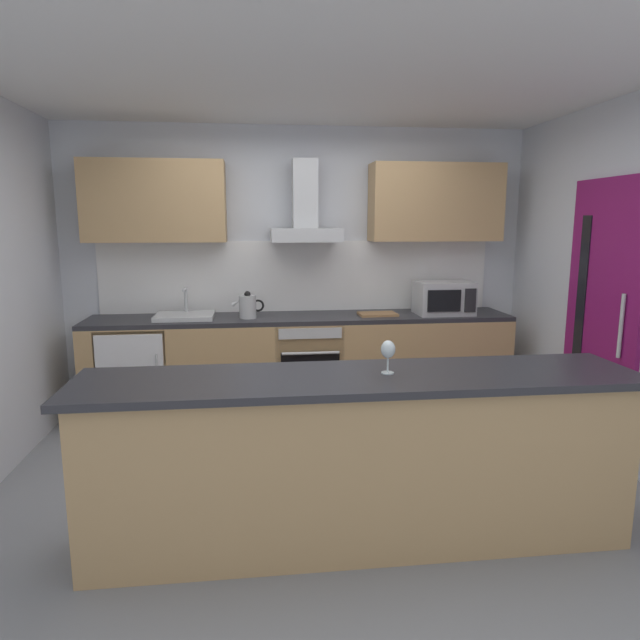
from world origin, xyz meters
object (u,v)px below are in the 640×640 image
microwave (444,298)px  range_hood (305,216)px  chopping_board (378,314)px  sink (185,315)px  kettle (248,306)px  oven (307,364)px  refrigerator (138,373)px  wine_glass (388,351)px

microwave → range_hood: 1.46m
microwave → chopping_board: 0.63m
sink → kettle: size_ratio=1.73×
oven → refrigerator: 1.50m
microwave → kettle: size_ratio=1.73×
microwave → wine_glass: microwave is taller
oven → kettle: 0.76m
microwave → oven: bearing=178.7°
microwave → chopping_board: (-0.61, 0.00, -0.14)m
oven → chopping_board: bearing=-2.1°
oven → microwave: 1.39m
sink → wine_glass: bearing=-58.5°
oven → wine_glass: wine_glass is taller
kettle → wine_glass: bearing=-70.2°
refrigerator → range_hood: range_hood is taller
microwave → wine_glass: 2.32m
refrigerator → range_hood: bearing=5.0°
refrigerator → range_hood: size_ratio=1.18×
kettle → chopping_board: size_ratio=0.85×
range_hood → wine_glass: range_hood is taller
wine_glass → chopping_board: wine_glass is taller
wine_glass → chopping_board: (0.42, 2.08, -0.16)m
refrigerator → sink: bearing=1.8°
refrigerator → chopping_board: size_ratio=2.50×
refrigerator → wine_glass: wine_glass is taller
range_hood → chopping_board: 1.10m
sink → chopping_board: (1.72, -0.03, -0.02)m
refrigerator → microwave: microwave is taller
range_hood → refrigerator: bearing=-175.0°
refrigerator → microwave: bearing=-0.5°
oven → sink: size_ratio=1.60×
oven → chopping_board: 0.79m
kettle → range_hood: bearing=17.3°
kettle → chopping_board: (1.17, 0.01, -0.09)m
kettle → chopping_board: kettle is taller
kettle → sink: bearing=175.3°
chopping_board → kettle: bearing=-179.5°
oven → chopping_board: (0.64, -0.02, 0.45)m
oven → refrigerator: (-1.50, -0.00, -0.03)m
microwave → wine_glass: bearing=-116.4°
oven → range_hood: size_ratio=1.11×
refrigerator → sink: 0.66m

